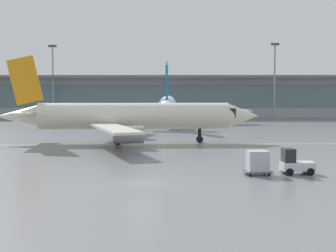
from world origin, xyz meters
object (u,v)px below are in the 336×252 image
gate_airplane_1 (168,106)px  cargo_dolly_lead (258,162)px  baggage_tug (295,163)px  apron_light_mast_1 (53,79)px  taxiing_regional_jet (130,117)px  apron_light_mast_2 (275,78)px

gate_airplane_1 → cargo_dolly_lead: bearing=-172.3°
baggage_tug → apron_light_mast_1: 83.59m
gate_airplane_1 → cargo_dolly_lead: (7.95, -57.34, -2.31)m
taxiing_regional_jet → cargo_dolly_lead: taxiing_regional_jet is taller
gate_airplane_1 → cargo_dolly_lead: size_ratio=15.05×
cargo_dolly_lead → apron_light_mast_2: (14.90, 71.93, 7.83)m
apron_light_mast_1 → apron_light_mast_2: bearing=-3.6°
cargo_dolly_lead → apron_light_mast_1: (-33.65, 74.99, 7.77)m
apron_light_mast_2 → cargo_dolly_lead: bearing=-101.7°
cargo_dolly_lead → apron_light_mast_1: 82.55m
taxiing_regional_jet → apron_light_mast_1: size_ratio=2.03×
apron_light_mast_1 → apron_light_mast_2: size_ratio=0.99×
apron_light_mast_1 → apron_light_mast_2: (48.55, -3.06, 0.06)m
taxiing_regional_jet → cargo_dolly_lead: size_ratio=14.70×
cargo_dolly_lead → apron_light_mast_1: apron_light_mast_1 is taller
gate_airplane_1 → cargo_dolly_lead: 57.94m
baggage_tug → cargo_dolly_lead: bearing=180.0°
cargo_dolly_lead → taxiing_regional_jet: bearing=111.7°
baggage_tug → cargo_dolly_lead: (-3.03, -0.29, 0.16)m
cargo_dolly_lead → apron_light_mast_2: apron_light_mast_2 is taller
baggage_tug → apron_light_mast_2: size_ratio=0.17×
cargo_dolly_lead → apron_light_mast_2: 73.87m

